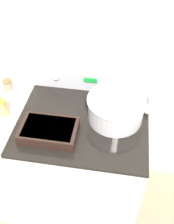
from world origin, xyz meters
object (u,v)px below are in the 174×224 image
object	(u,v)px
spice_jar_brown_cap	(8,85)
casserole_dish	(49,130)
ladle	(147,108)
spice_jar_yellow_cap	(3,107)
mixing_bowl	(116,108)

from	to	relation	value
spice_jar_brown_cap	casserole_dish	bearing A→B (deg)	-42.22
ladle	spice_jar_yellow_cap	size ratio (longest dim) A/B	2.16
mixing_bowl	ladle	world-z (taller)	mixing_bowl
casserole_dish	spice_jar_brown_cap	world-z (taller)	spice_jar_brown_cap
mixing_bowl	spice_jar_yellow_cap	bearing A→B (deg)	-172.44
mixing_bowl	ladle	bearing A→B (deg)	25.15
mixing_bowl	spice_jar_yellow_cap	world-z (taller)	mixing_bowl
casserole_dish	ladle	xyz separation A→B (m)	(0.57, 0.29, -0.01)
casserole_dish	spice_jar_yellow_cap	bearing A→B (deg)	160.85
mixing_bowl	spice_jar_yellow_cap	xyz separation A→B (m)	(-0.69, -0.09, -0.02)
mixing_bowl	spice_jar_brown_cap	bearing A→B (deg)	168.88
ladle	spice_jar_brown_cap	xyz separation A→B (m)	(-0.95, 0.06, 0.02)
ladle	spice_jar_brown_cap	world-z (taller)	spice_jar_brown_cap
casserole_dish	spice_jar_brown_cap	distance (m)	0.52
spice_jar_yellow_cap	spice_jar_brown_cap	xyz separation A→B (m)	(-0.07, 0.24, -0.02)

